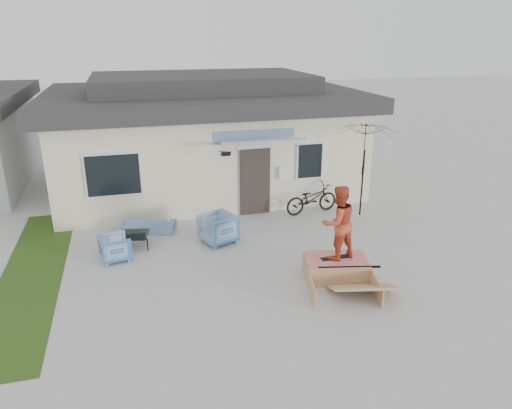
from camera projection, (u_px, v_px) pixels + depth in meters
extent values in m
plane|color=#B0B0AF|center=(264.00, 285.00, 10.91)|extent=(90.00, 90.00, 0.00)
cube|color=#254115|center=(33.00, 273.00, 11.43)|extent=(1.40, 8.00, 0.01)
cube|color=beige|center=(204.00, 145.00, 17.65)|extent=(10.00, 7.00, 3.00)
cube|color=#282828|center=(202.00, 97.00, 17.05)|extent=(10.80, 7.80, 0.50)
cube|color=#282828|center=(202.00, 81.00, 16.86)|extent=(7.50, 4.50, 0.60)
cube|color=#312924|center=(255.00, 182.00, 14.84)|extent=(0.95, 0.08, 2.10)
cube|color=white|center=(113.00, 175.00, 13.62)|extent=(1.60, 0.06, 1.30)
cube|color=white|center=(310.00, 161.00, 15.11)|extent=(0.90, 0.06, 1.20)
cube|color=#1F5B96|center=(260.00, 141.00, 13.90)|extent=(2.50, 1.09, 0.29)
imported|color=#1F5B96|center=(149.00, 222.00, 13.72)|extent=(1.57, 0.88, 0.59)
imported|color=#1F5B96|center=(115.00, 246.00, 12.01)|extent=(0.79, 0.82, 0.72)
imported|color=#1F5B96|center=(218.00, 227.00, 12.98)|extent=(1.07, 1.10, 0.88)
cube|color=black|center=(134.00, 240.00, 12.78)|extent=(0.91, 0.91, 0.37)
imported|color=black|center=(312.00, 196.00, 15.07)|extent=(1.88, 0.92, 1.15)
cylinder|color=black|center=(362.00, 183.00, 14.73)|extent=(0.05, 0.05, 2.10)
imported|color=black|center=(364.00, 161.00, 14.49)|extent=(1.97, 1.85, 0.90)
cube|color=black|center=(336.00, 257.00, 11.14)|extent=(0.75, 0.21, 0.05)
imported|color=#C6482D|center=(338.00, 222.00, 10.83)|extent=(0.98, 0.83, 1.75)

